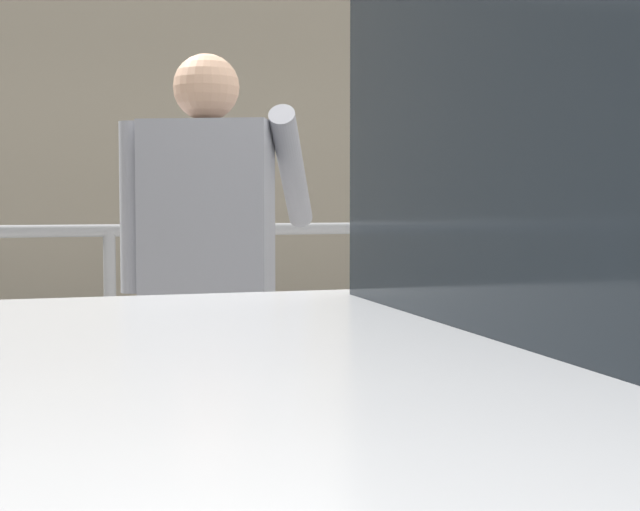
{
  "coord_description": "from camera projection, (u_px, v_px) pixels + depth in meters",
  "views": [
    {
      "loc": [
        -1.36,
        -2.4,
        1.31
      ],
      "look_at": [
        -0.47,
        0.61,
        1.12
      ],
      "focal_mm": 50.95,
      "sensor_mm": 36.0,
      "label": 1
    }
  ],
  "objects": [
    {
      "name": "backdrop_wall",
      "position": [
        231.0,
        179.0,
        7.14
      ],
      "size": [
        32.0,
        0.5,
        2.96
      ],
      "primitive_type": "cube",
      "color": "#ADA38E",
      "rests_on": "ground"
    },
    {
      "name": "sidewalk_curb",
      "position": [
        386.0,
        491.0,
        3.89
      ],
      "size": [
        36.0,
        2.37,
        0.13
      ],
      "primitive_type": "cube",
      "color": "#ADA8A0",
      "rests_on": "ground"
    },
    {
      "name": "parking_meter",
      "position": [
        403.0,
        230.0,
        3.06
      ],
      "size": [
        0.17,
        0.18,
        1.49
      ],
      "rotation": [
        0.0,
        0.0,
        3.2
      ],
      "color": "slate",
      "rests_on": "sidewalk_curb"
    },
    {
      "name": "background_railing",
      "position": [
        324.0,
        280.0,
        4.72
      ],
      "size": [
        24.06,
        0.06,
        1.07
      ],
      "color": "gray",
      "rests_on": "sidewalk_curb"
    },
    {
      "name": "pedestrian_at_meter",
      "position": [
        208.0,
        266.0,
        3.11
      ],
      "size": [
        0.75,
        0.54,
        1.68
      ],
      "rotation": [
        0.0,
        0.0,
        -0.4
      ],
      "color": "black",
      "rests_on": "sidewalk_curb"
    }
  ]
}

